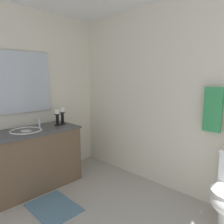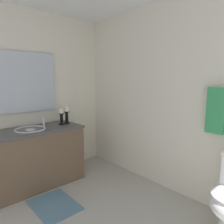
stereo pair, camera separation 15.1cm
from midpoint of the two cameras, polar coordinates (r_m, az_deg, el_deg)
The scene contains 9 objects.
wall_back at distance 2.81m, azimuth 16.28°, elevation 3.76°, with size 3.04×0.04×2.45m, color silver.
wall_left at distance 3.14m, azimuth -25.24°, elevation 3.76°, with size 0.04×2.97×2.45m, color silver.
vanity_cabinet at distance 3.05m, azimuth -19.98°, elevation -11.93°, with size 0.58×1.37×0.80m.
sink_basin at distance 2.94m, azimuth -20.33°, elevation -5.31°, with size 0.40×0.40×0.24m.
mirror at distance 3.12m, azimuth -22.93°, elevation 7.58°, with size 0.02×1.02×0.84m, color silver.
candle_holder_tall at distance 3.17m, azimuth -11.15°, elevation -0.73°, with size 0.09×0.09×0.26m.
candle_holder_short at distance 3.10m, azimuth -12.50°, elevation -1.28°, with size 0.09×0.09×0.23m.
towel_near_vanity at distance 2.46m, azimuth 28.42°, elevation 0.33°, with size 0.19×0.03×0.49m, color #389E59.
bath_mat at distance 2.71m, azimuth -14.04°, elevation -23.77°, with size 0.60×0.44×0.02m, color slate.
Camera 2 is at (1.53, -0.84, 1.46)m, focal length 32.93 mm.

